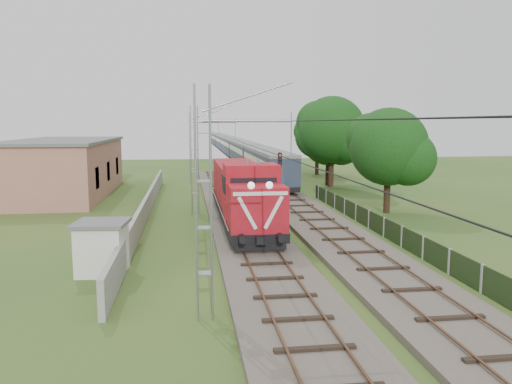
{
  "coord_description": "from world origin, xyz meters",
  "views": [
    {
      "loc": [
        -3.5,
        -24.72,
        6.73
      ],
      "look_at": [
        0.95,
        7.73,
        2.2
      ],
      "focal_mm": 35.0,
      "sensor_mm": 36.0,
      "label": 1
    }
  ],
  "objects": [
    {
      "name": "tree_d",
      "position": [
        13.43,
        39.05,
        4.97
      ],
      "size": [
        6.14,
        5.85,
        7.96
      ],
      "color": "#372316",
      "rests_on": "ground"
    },
    {
      "name": "fence",
      "position": [
        8.0,
        3.0,
        0.6
      ],
      "size": [
        0.12,
        32.0,
        1.2
      ],
      "color": "black",
      "rests_on": "ground"
    },
    {
      "name": "signal_post",
      "position": [
        3.2,
        11.24,
        3.17
      ],
      "size": [
        0.51,
        0.4,
        4.62
      ],
      "color": "black",
      "rests_on": "ground"
    },
    {
      "name": "tree_a",
      "position": [
        11.4,
        10.72,
        4.92
      ],
      "size": [
        6.08,
        5.79,
        7.89
      ],
      "color": "#372316",
      "rests_on": "ground"
    },
    {
      "name": "ground",
      "position": [
        0.0,
        0.0,
        0.0
      ],
      "size": [
        140.0,
        140.0,
        0.0
      ],
      "primitive_type": "plane",
      "color": "#2D5720",
      "rests_on": "ground"
    },
    {
      "name": "station_building",
      "position": [
        -15.0,
        24.0,
        2.63
      ],
      "size": [
        8.4,
        20.4,
        5.22
      ],
      "color": "#AF6E5E",
      "rests_on": "ground"
    },
    {
      "name": "catenary",
      "position": [
        -2.95,
        12.0,
        4.05
      ],
      "size": [
        3.31,
        70.0,
        8.0
      ],
      "color": "gray",
      "rests_on": "ground"
    },
    {
      "name": "tree_c",
      "position": [
        11.62,
        26.33,
        5.96
      ],
      "size": [
        7.37,
        7.02,
        9.56
      ],
      "color": "#372316",
      "rests_on": "ground"
    },
    {
      "name": "tree_b",
      "position": [
        11.69,
        27.79,
        5.15
      ],
      "size": [
        6.37,
        6.06,
        8.25
      ],
      "color": "#372316",
      "rests_on": "ground"
    },
    {
      "name": "boundary_wall",
      "position": [
        -6.5,
        12.0,
        0.75
      ],
      "size": [
        0.25,
        40.0,
        1.5
      ],
      "primitive_type": "cube",
      "color": "#9E9E99",
      "rests_on": "ground"
    },
    {
      "name": "track_main",
      "position": [
        0.0,
        7.0,
        0.18
      ],
      "size": [
        4.2,
        70.0,
        0.45
      ],
      "color": "#6B6054",
      "rests_on": "ground"
    },
    {
      "name": "coach_rake",
      "position": [
        5.0,
        71.39,
        2.39
      ],
      "size": [
        2.85,
        106.59,
        3.3
      ],
      "color": "black",
      "rests_on": "ground"
    },
    {
      "name": "track_side",
      "position": [
        5.0,
        20.0,
        0.18
      ],
      "size": [
        4.2,
        80.0,
        0.45
      ],
      "color": "#6B6054",
      "rests_on": "ground"
    },
    {
      "name": "locomotive",
      "position": [
        0.0,
        7.59,
        2.25
      ],
      "size": [
        3.01,
        17.18,
        4.36
      ],
      "color": "black",
      "rests_on": "ground"
    },
    {
      "name": "relay_hut",
      "position": [
        -7.4,
        -2.11,
        1.2
      ],
      "size": [
        2.51,
        2.51,
        2.38
      ],
      "color": "silver",
      "rests_on": "ground"
    }
  ]
}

